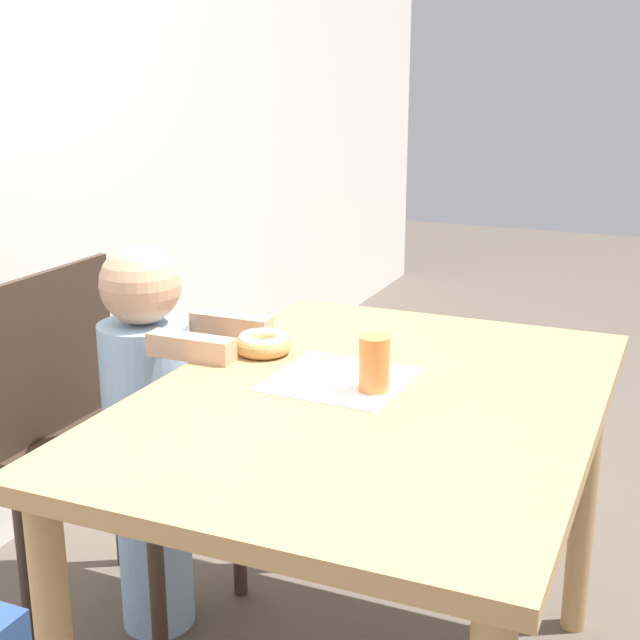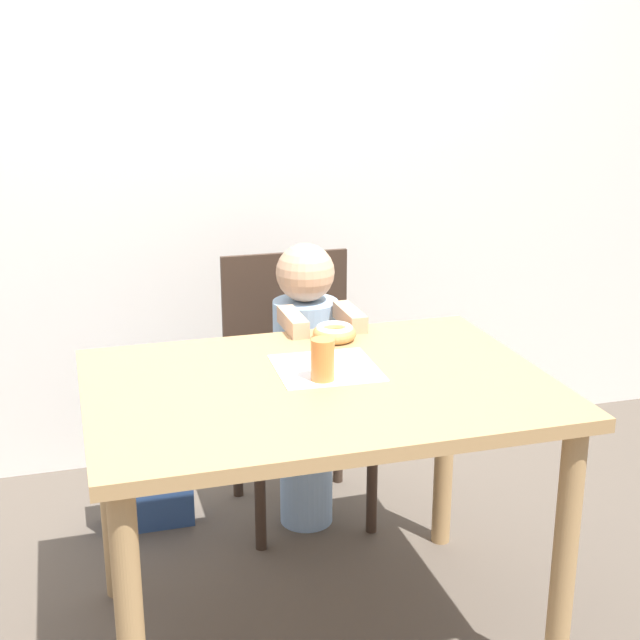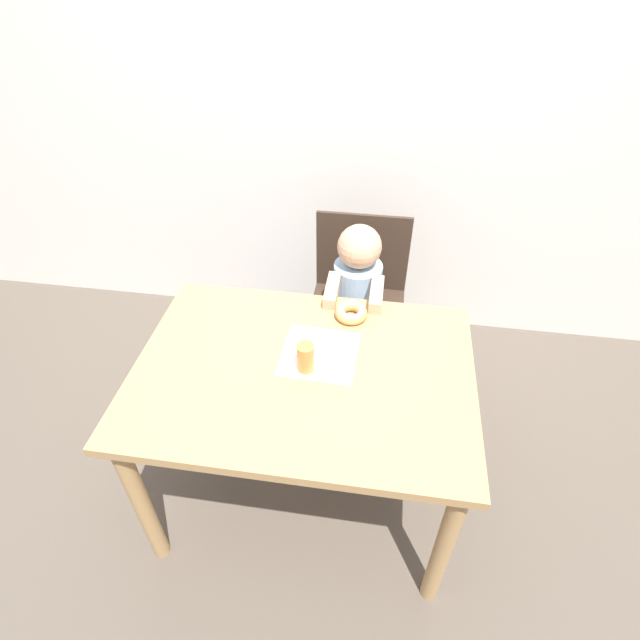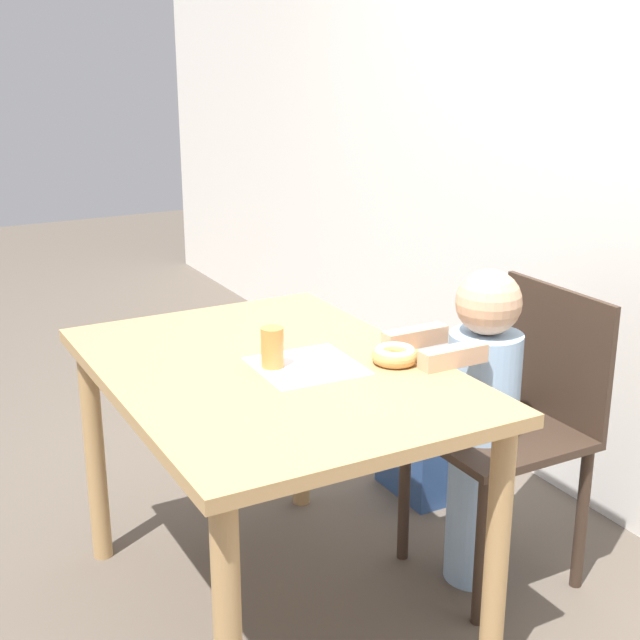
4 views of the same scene
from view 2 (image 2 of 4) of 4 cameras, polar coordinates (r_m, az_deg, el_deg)
name	(u,v)px [view 2 (image 2 of 4)]	position (r m, az deg, el deg)	size (l,w,h in m)	color
ground_plane	(319,634)	(2.60, -0.07, -19.46)	(12.00, 12.00, 0.00)	brown
wall_back	(222,132)	(3.32, -6.28, 11.86)	(8.00, 0.05, 2.50)	silver
dining_table	(319,420)	(2.28, -0.08, -6.39)	(1.16, 0.83, 0.75)	tan
chair	(296,378)	(3.02, -1.52, -3.71)	(0.44, 0.44, 0.88)	#38281E
child_figure	(306,381)	(2.89, -0.89, -3.91)	(0.23, 0.38, 0.96)	#99BCE0
donut	(334,332)	(2.53, 0.93, -0.78)	(0.12, 0.12, 0.05)	tan
napkin	(326,368)	(2.32, 0.39, -3.08)	(0.27, 0.27, 0.00)	white
handbag	(146,487)	(3.10, -11.05, -10.46)	(0.30, 0.14, 0.36)	#2D4C84
cup	(323,361)	(2.22, 0.20, -2.61)	(0.06, 0.06, 0.11)	orange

